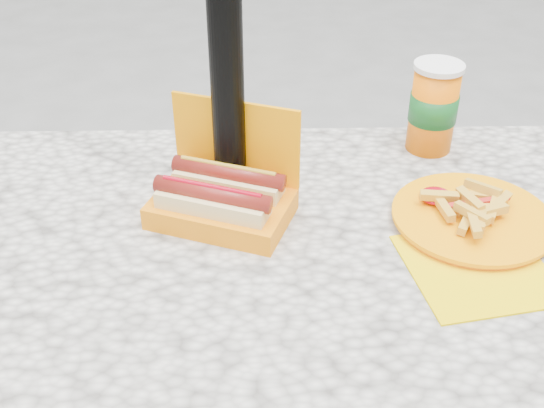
{
  "coord_description": "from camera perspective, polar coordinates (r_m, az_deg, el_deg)",
  "views": [
    {
      "loc": [
        0.04,
        -0.76,
        1.37
      ],
      "look_at": [
        0.06,
        0.07,
        0.8
      ],
      "focal_mm": 45.0,
      "sensor_mm": 36.0,
      "label": 1
    }
  ],
  "objects": [
    {
      "name": "fries_plate",
      "position": [
        1.08,
        16.38,
        -1.29
      ],
      "size": [
        0.26,
        0.34,
        0.05
      ],
      "rotation": [
        0.0,
        0.0,
        0.11
      ],
      "color": "#F7CE00",
      "rests_on": "picnic_table"
    },
    {
      "name": "soda_cup",
      "position": [
        1.25,
        13.35,
        7.89
      ],
      "size": [
        0.09,
        0.09,
        0.16
      ],
      "rotation": [
        0.0,
        0.0,
        -0.34
      ],
      "color": "#FF7003",
      "rests_on": "picnic_table"
    },
    {
      "name": "picnic_table",
      "position": [
        1.05,
        -3.42,
        -9.34
      ],
      "size": [
        1.2,
        0.8,
        0.75
      ],
      "color": "beige",
      "rests_on": "ground"
    },
    {
      "name": "hotdog_box",
      "position": [
        1.05,
        -4.17,
        0.64
      ],
      "size": [
        0.24,
        0.2,
        0.17
      ],
      "rotation": [
        0.0,
        0.0,
        -0.36
      ],
      "color": "#FC9400",
      "rests_on": "picnic_table"
    }
  ]
}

